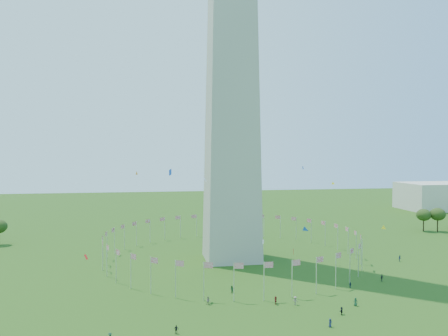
{
  "coord_description": "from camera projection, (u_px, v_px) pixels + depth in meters",
  "views": [
    {
      "loc": [
        -26.01,
        -86.48,
        34.14
      ],
      "look_at": [
        -5.04,
        35.0,
        29.84
      ],
      "focal_mm": 35.0,
      "sensor_mm": 36.0,
      "label": 1
    }
  ],
  "objects": [
    {
      "name": "crowd",
      "position": [
        302.0,
        306.0,
        94.81
      ],
      "size": [
        85.62,
        69.25,
        1.96
      ],
      "color": "#202A4C",
      "rests_on": "ground"
    },
    {
      "name": "gov_building_east_a",
      "position": [
        444.0,
        196.0,
        263.73
      ],
      "size": [
        50.0,
        30.0,
        16.0
      ],
      "primitive_type": "cube",
      "color": "beige",
      "rests_on": "ground"
    },
    {
      "name": "kites_aloft",
      "position": [
        290.0,
        213.0,
        114.58
      ],
      "size": [
        93.42,
        68.17,
        30.3
      ],
      "color": "blue",
      "rests_on": "ground"
    },
    {
      "name": "flag_ring",
      "position": [
        232.0,
        245.0,
        139.87
      ],
      "size": [
        80.24,
        80.24,
        9.0
      ],
      "color": "silver",
      "rests_on": "ground"
    },
    {
      "name": "ground",
      "position": [
        276.0,
        317.0,
        90.79
      ],
      "size": [
        600.0,
        600.0,
        0.0
      ],
      "primitive_type": "plane",
      "color": "#1E430F",
      "rests_on": "ground"
    }
  ]
}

